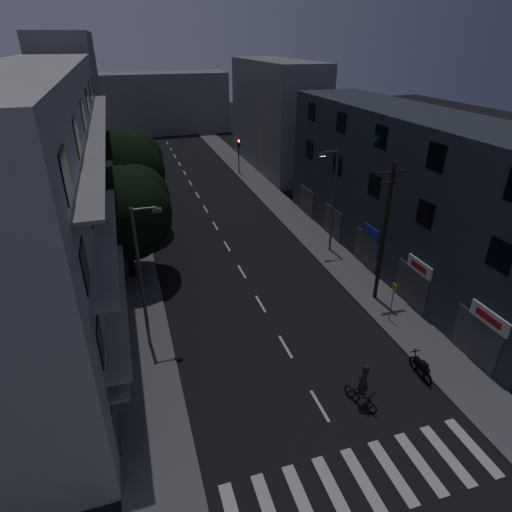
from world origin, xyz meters
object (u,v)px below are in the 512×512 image
bus_stop_sign (393,295)px  cyclist (362,391)px  motorcycle (421,368)px  utility_pole (384,231)px

bus_stop_sign → cyclist: 7.35m
bus_stop_sign → cyclist: size_ratio=1.05×
bus_stop_sign → cyclist: (-4.98, -5.30, -1.08)m
motorcycle → cyclist: 3.97m
cyclist → utility_pole: bearing=33.4°
utility_pole → motorcycle: utility_pole is taller
motorcycle → cyclist: size_ratio=0.79×
utility_pole → motorcycle: size_ratio=4.73×
utility_pole → cyclist: utility_pole is taller
utility_pole → bus_stop_sign: size_ratio=3.56×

